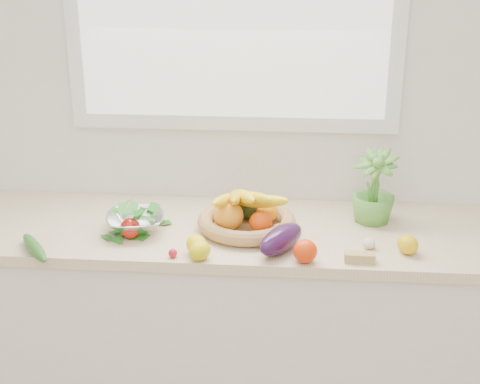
# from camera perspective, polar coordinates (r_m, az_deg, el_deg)

# --- Properties ---
(back_wall) EXTENTS (4.50, 0.02, 2.70)m
(back_wall) POSITION_cam_1_polar(r_m,az_deg,el_deg) (2.67, -0.52, 8.54)
(back_wall) COLOR white
(back_wall) RESTS_ON ground
(counter_cabinet) EXTENTS (2.20, 0.58, 0.86)m
(counter_cabinet) POSITION_cam_1_polar(r_m,az_deg,el_deg) (2.75, -1.03, -11.93)
(counter_cabinet) COLOR silver
(counter_cabinet) RESTS_ON ground
(countertop) EXTENTS (2.24, 0.62, 0.04)m
(countertop) POSITION_cam_1_polar(r_m,az_deg,el_deg) (2.54, -1.09, -3.39)
(countertop) COLOR beige
(countertop) RESTS_ON counter_cabinet
(orange_loose) EXTENTS (0.09, 0.09, 0.08)m
(orange_loose) POSITION_cam_1_polar(r_m,az_deg,el_deg) (2.26, 5.58, -5.05)
(orange_loose) COLOR red
(orange_loose) RESTS_ON countertop
(lemon_a) EXTENTS (0.10, 0.11, 0.07)m
(lemon_a) POSITION_cam_1_polar(r_m,az_deg,el_deg) (2.31, -3.74, -4.52)
(lemon_a) COLOR yellow
(lemon_a) RESTS_ON countertop
(lemon_b) EXTENTS (0.10, 0.10, 0.07)m
(lemon_b) POSITION_cam_1_polar(r_m,az_deg,el_deg) (2.27, -3.45, -5.04)
(lemon_b) COLOR #D0C70B
(lemon_b) RESTS_ON countertop
(lemon_c) EXTENTS (0.10, 0.11, 0.07)m
(lemon_c) POSITION_cam_1_polar(r_m,az_deg,el_deg) (2.38, 14.11, -4.36)
(lemon_c) COLOR gold
(lemon_c) RESTS_ON countertop
(apple) EXTENTS (0.09, 0.09, 0.08)m
(apple) POSITION_cam_1_polar(r_m,az_deg,el_deg) (2.46, -9.34, -3.06)
(apple) COLOR #B2170E
(apple) RESTS_ON countertop
(ginger) EXTENTS (0.10, 0.04, 0.03)m
(ginger) POSITION_cam_1_polar(r_m,az_deg,el_deg) (2.30, 10.17, -5.52)
(ginger) COLOR tan
(ginger) RESTS_ON countertop
(garlic_a) EXTENTS (0.06, 0.06, 0.05)m
(garlic_a) POSITION_cam_1_polar(r_m,az_deg,el_deg) (2.45, 3.39, -3.26)
(garlic_a) COLOR white
(garlic_a) RESTS_ON countertop
(garlic_b) EXTENTS (0.06, 0.06, 0.05)m
(garlic_b) POSITION_cam_1_polar(r_m,az_deg,el_deg) (2.55, 3.65, -2.18)
(garlic_b) COLOR beige
(garlic_b) RESTS_ON countertop
(garlic_c) EXTENTS (0.06, 0.06, 0.04)m
(garlic_c) POSITION_cam_1_polar(r_m,az_deg,el_deg) (2.39, 10.97, -4.33)
(garlic_c) COLOR silver
(garlic_c) RESTS_ON countertop
(eggplant) EXTENTS (0.20, 0.24, 0.09)m
(eggplant) POSITION_cam_1_polar(r_m,az_deg,el_deg) (2.32, 3.54, -4.03)
(eggplant) COLOR #2A0E34
(eggplant) RESTS_ON countertop
(cucumber) EXTENTS (0.18, 0.22, 0.04)m
(cucumber) POSITION_cam_1_polar(r_m,az_deg,el_deg) (2.42, -17.13, -4.56)
(cucumber) COLOR #285B1B
(cucumber) RESTS_ON countertop
(radish) EXTENTS (0.04, 0.04, 0.03)m
(radish) POSITION_cam_1_polar(r_m,az_deg,el_deg) (2.30, -5.76, -5.21)
(radish) COLOR red
(radish) RESTS_ON countertop
(potted_herb) EXTENTS (0.23, 0.23, 0.30)m
(potted_herb) POSITION_cam_1_polar(r_m,az_deg,el_deg) (2.58, 11.35, 0.25)
(potted_herb) COLOR #519536
(potted_herb) RESTS_ON countertop
(fruit_basket) EXTENTS (0.47, 0.47, 0.19)m
(fruit_basket) POSITION_cam_1_polar(r_m,az_deg,el_deg) (2.49, 0.50, -2.08)
(fruit_basket) COLOR #A67449
(fruit_basket) RESTS_ON countertop
(colander_with_spinach) EXTENTS (0.26, 0.26, 0.12)m
(colander_with_spinach) POSITION_cam_1_polar(r_m,az_deg,el_deg) (2.49, -8.95, -2.17)
(colander_with_spinach) COLOR white
(colander_with_spinach) RESTS_ON countertop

